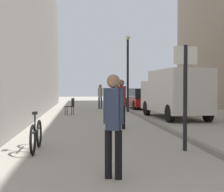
# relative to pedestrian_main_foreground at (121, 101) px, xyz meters

# --- Properties ---
(ground_plane) EXTENTS (80.00, 80.00, 0.00)m
(ground_plane) POSITION_rel_pedestrian_main_foreground_xyz_m (0.02, 0.85, -1.06)
(ground_plane) COLOR #A8A093
(kerb_strip) EXTENTS (0.16, 40.00, 0.12)m
(kerb_strip) POSITION_rel_pedestrian_main_foreground_xyz_m (1.60, 0.85, -1.00)
(kerb_strip) COLOR gray
(kerb_strip) RESTS_ON ground_plane
(pedestrian_main_foreground) EXTENTS (0.36, 0.25, 1.84)m
(pedestrian_main_foreground) POSITION_rel_pedestrian_main_foreground_xyz_m (0.00, 0.00, 0.00)
(pedestrian_main_foreground) COLOR black
(pedestrian_main_foreground) RESTS_ON ground_plane
(pedestrian_mid_block) EXTENTS (0.33, 0.26, 1.73)m
(pedestrian_mid_block) POSITION_rel_pedestrian_main_foreground_xyz_m (-0.08, 11.54, -0.06)
(pedestrian_mid_block) COLOR #2D3851
(pedestrian_mid_block) RESTS_ON ground_plane
(pedestrian_far_crossing) EXTENTS (0.34, 0.27, 1.79)m
(pedestrian_far_crossing) POSITION_rel_pedestrian_main_foreground_xyz_m (-0.96, -6.74, -0.03)
(pedestrian_far_crossing) COLOR black
(pedestrian_far_crossing) RESTS_ON ground_plane
(delivery_van) EXTENTS (2.39, 5.49, 2.39)m
(delivery_van) POSITION_rel_pedestrian_main_foreground_xyz_m (3.17, 4.01, 0.22)
(delivery_van) COLOR silver
(delivery_van) RESTS_ON ground_plane
(parked_car) EXTENTS (1.98, 4.27, 1.45)m
(parked_car) POSITION_rel_pedestrian_main_foreground_xyz_m (2.95, 11.69, -0.35)
(parked_car) COLOR maroon
(parked_car) RESTS_ON ground_plane
(street_sign_post) EXTENTS (0.60, 0.10, 2.60)m
(street_sign_post) POSITION_rel_pedestrian_main_foreground_xyz_m (1.05, -4.37, 0.48)
(street_sign_post) COLOR black
(street_sign_post) RESTS_ON ground_plane
(lamp_post) EXTENTS (0.28, 0.28, 4.76)m
(lamp_post) POSITION_rel_pedestrian_main_foreground_xyz_m (1.45, 8.50, 1.66)
(lamp_post) COLOR black
(lamp_post) RESTS_ON ground_plane
(bicycle_leaning) EXTENTS (0.10, 1.77, 0.98)m
(bicycle_leaning) POSITION_rel_pedestrian_main_foreground_xyz_m (-2.60, -4.08, -0.68)
(bicycle_leaning) COLOR black
(bicycle_leaning) RESTS_ON ground_plane
(cafe_chair_near_window) EXTENTS (0.54, 0.54, 0.94)m
(cafe_chair_near_window) POSITION_rel_pedestrian_main_foreground_xyz_m (-2.02, 6.51, -0.52)
(cafe_chair_near_window) COLOR black
(cafe_chair_near_window) RESTS_ON ground_plane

